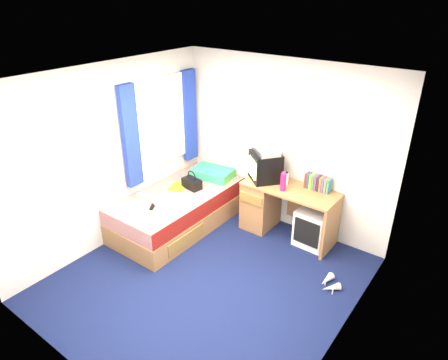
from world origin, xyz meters
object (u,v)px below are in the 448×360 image
Objects in this scene: bed at (179,209)px; remote_control at (152,207)px; aerosol_can at (287,179)px; vcr at (266,150)px; water_bottle at (144,195)px; pillow at (212,173)px; handbag at (192,183)px; colour_swatch_fan at (148,208)px; crt_tv at (265,166)px; pink_water_bottle at (283,182)px; magazine at (178,187)px; desk at (272,204)px; towel at (167,202)px; white_heels at (329,284)px; picture_frame at (327,187)px; storage_cube at (313,227)px.

remote_control is (0.01, -0.51, 0.28)m from bed.
aerosol_can reaches higher than remote_control.
vcr is 1.71m from remote_control.
pillow is at bearing 72.26° from water_bottle.
handbag reaches higher than colour_swatch_fan.
pink_water_bottle is at bearing 19.78° from crt_tv.
crt_tv is 1.32m from magazine.
desk reaches higher than colour_swatch_fan.
handbag reaches higher than towel.
desk is 1.68m from remote_control.
pillow is 2.18× the size of magazine.
handbag is 1.42× the size of colour_swatch_fan.
desk is 8.12× the size of remote_control.
pillow is 1.30m from pink_water_bottle.
colour_swatch_fan is at bearing -142.46° from remote_control.
white_heels is (0.98, -0.55, -0.83)m from pink_water_bottle.
handbag is 0.59m from towel.
remote_control is at bearing -151.06° from picture_frame.
water_bottle reaches higher than bed.
towel is 0.55m from magazine.
magazine is at bearing -155.72° from aerosol_can.
remote_control is (-0.11, -0.15, -0.04)m from towel.
crt_tv reaches higher than storage_cube.
vcr is (0.99, 0.74, 0.92)m from bed.
white_heels is at bearing -49.58° from storage_cube.
bed is 6.11× the size of white_heels.
magazine is (-1.10, -0.61, -0.64)m from vcr.
pink_water_bottle reaches higher than pillow.
towel reaches higher than white_heels.
desk is 1.43m from white_heels.
magazine is at bearing -159.90° from storage_cube.
pillow reaches higher than magazine.
crt_tv is at bearing 51.91° from towel.
storage_cube is 1.90× the size of towel.
colour_swatch_fan is (0.26, -0.19, -0.03)m from water_bottle.
aerosol_can is at bearing 30.60° from bed.
bed is 12.50× the size of remote_control.
handbag is 0.22m from magazine.
pillow is 1.28m from colour_swatch_fan.
magazine is 0.71m from colour_swatch_fan.
colour_swatch_fan is at bearing -89.46° from vcr.
crt_tv is 0.39m from pink_water_bottle.
remote_control is at bearing -140.00° from pink_water_bottle.
water_bottle is 0.31m from remote_control.
water_bottle is 2.69m from white_heels.
pillow is 1.79m from picture_frame.
towel is at bearing -63.59° from magazine.
handbag is (-1.24, -0.54, -0.22)m from aerosol_can.
picture_frame reaches higher than handbag.
desk is at bearing 35.05° from handbag.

